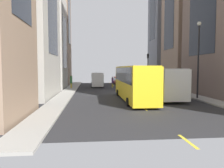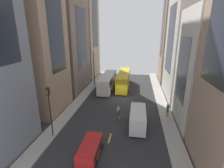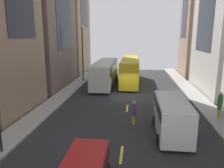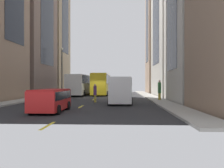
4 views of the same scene
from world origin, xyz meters
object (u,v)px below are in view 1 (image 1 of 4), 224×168
pedestrian_crossing_mid (71,81)px  traffic_light_near_corner (148,63)px  city_bus_white (159,80)px  delivery_van_white (97,79)px  car_red_0 (119,80)px  streetcar_yellow (134,80)px  pedestrian_crossing_near (112,82)px

pedestrian_crossing_mid → traffic_light_near_corner: 16.67m
city_bus_white → traffic_light_near_corner: bearing=-100.6°
city_bus_white → delivery_van_white: bearing=-65.9°
car_red_0 → delivery_van_white: bearing=53.1°
streetcar_yellow → traffic_light_near_corner: (-6.99, -20.92, 2.32)m
car_red_0 → traffic_light_near_corner: size_ratio=0.69×
delivery_van_white → traffic_light_near_corner: 11.38m
city_bus_white → delivery_van_white: size_ratio=2.11×
car_red_0 → traffic_light_near_corner: bearing=154.3°
city_bus_white → delivery_van_white: 16.66m
city_bus_white → pedestrian_crossing_mid: city_bus_white is taller
city_bus_white → delivery_van_white: city_bus_white is taller
pedestrian_crossing_mid → traffic_light_near_corner: (-14.77, -7.08, 3.14)m
pedestrian_crossing_near → city_bus_white: bearing=-70.8°
streetcar_yellow → car_red_0: (-1.41, -23.60, -1.19)m
streetcar_yellow → pedestrian_crossing_near: size_ratio=6.26×
car_red_0 → pedestrian_crossing_mid: pedestrian_crossing_mid is taller
pedestrian_crossing_near → delivery_van_white: bearing=151.7°
delivery_van_white → traffic_light_near_corner: (-10.36, -3.69, 2.93)m
car_red_0 → pedestrian_crossing_near: 8.22m
traffic_light_near_corner → city_bus_white: bearing=79.4°
delivery_van_white → traffic_light_near_corner: bearing=-160.4°
car_red_0 → pedestrian_crossing_near: (2.14, 7.94, 0.09)m
delivery_van_white → car_red_0: (-4.78, -6.38, -0.58)m
streetcar_yellow → traffic_light_near_corner: size_ratio=1.94×
streetcar_yellow → pedestrian_crossing_mid: size_ratio=5.48×
streetcar_yellow → pedestrian_crossing_mid: (7.78, -13.84, -0.82)m
traffic_light_near_corner → streetcar_yellow: bearing=71.5°
delivery_van_white → pedestrian_crossing_mid: delivery_van_white is taller
city_bus_white → streetcar_yellow: (3.44, 2.02, 0.12)m
city_bus_white → car_red_0: size_ratio=2.59×
pedestrian_crossing_near → pedestrian_crossing_mid: 7.29m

